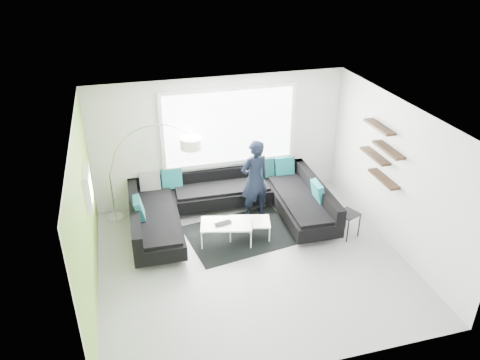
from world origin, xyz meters
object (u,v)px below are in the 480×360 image
sectional_sofa (230,208)px  coffee_table (238,230)px  arc_lamp (109,175)px  side_table (347,224)px  person (255,180)px  laptop (224,225)px

sectional_sofa → coffee_table: sectional_sofa is taller
sectional_sofa → arc_lamp: bearing=161.7°
sectional_sofa → side_table: sectional_sofa is taller
sectional_sofa → coffee_table: size_ratio=3.20×
side_table → sectional_sofa: bearing=154.0°
arc_lamp → person: 2.96m
arc_lamp → sectional_sofa: bearing=-9.5°
sectional_sofa → person: (0.57, 0.15, 0.49)m
sectional_sofa → person: size_ratio=2.31×
side_table → person: (-1.56, 1.19, 0.61)m
coffee_table → side_table: (2.11, -0.45, 0.05)m
arc_lamp → person: bearing=-3.1°
arc_lamp → side_table: bearing=-12.7°
coffee_table → laptop: (-0.29, -0.08, 0.22)m
sectional_sofa → arc_lamp: size_ratio=1.95×
side_table → person: bearing=142.7°
sectional_sofa → coffee_table: bearing=-86.7°
coffee_table → laptop: bearing=-151.4°
laptop → sectional_sofa: bearing=55.4°
sectional_sofa → laptop: bearing=-111.1°
arc_lamp → person: arc_lamp is taller
side_table → person: person is taller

